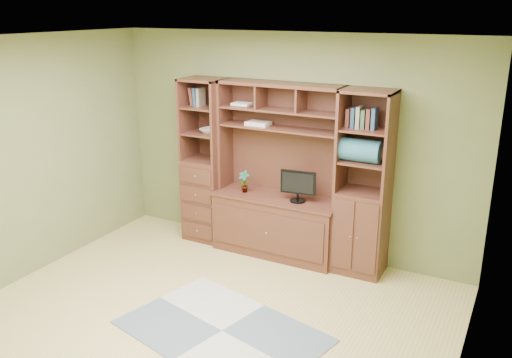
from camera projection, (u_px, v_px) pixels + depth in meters
The scene contains 11 objects.
room at pixel (195, 195), 4.71m from camera, with size 4.60×4.10×2.64m.
center_hutch at pixel (276, 173), 6.27m from camera, with size 1.54×0.53×2.05m, color #50281C.
left_tower at pixel (206, 161), 6.75m from camera, with size 0.50×0.45×2.05m, color #50281C.
right_tower at pixel (363, 184), 5.85m from camera, with size 0.55×0.45×2.05m, color #50281C.
rug at pixel (222, 331), 4.99m from camera, with size 1.80×1.20×0.01m, color #919596.
monitor at pixel (298, 181), 6.13m from camera, with size 0.41×0.18×0.50m, color black.
orchid at pixel (244, 182), 6.47m from camera, with size 0.14×0.10×0.27m, color #9E5B35.
magazines at pixel (258, 123), 6.31m from camera, with size 0.27×0.20×0.04m, color beige.
bowl at pixel (210, 131), 6.59m from camera, with size 0.23×0.23×0.06m, color silver.
blanket_teal at pixel (361, 151), 5.71m from camera, with size 0.42×0.24×0.24m, color #2B6072.
blanket_red at pixel (375, 152), 5.78m from camera, with size 0.32×0.18×0.18m, color brown.
Camera 1 is at (2.53, -3.69, 2.86)m, focal length 38.00 mm.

